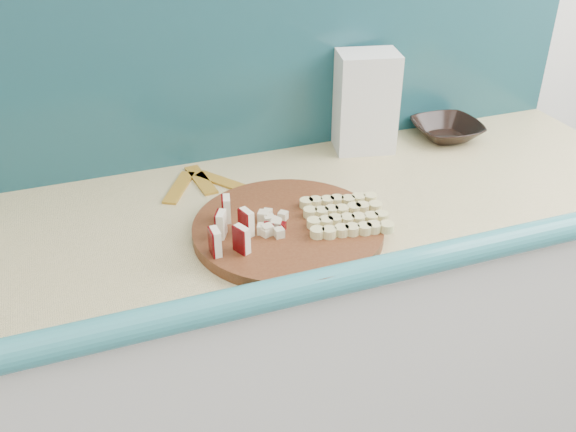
# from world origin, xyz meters

# --- Properties ---
(kitchen_counter) EXTENTS (2.20, 0.63, 0.91)m
(kitchen_counter) POSITION_xyz_m (0.10, 1.50, 0.46)
(kitchen_counter) COLOR white
(kitchen_counter) RESTS_ON ground
(backsplash) EXTENTS (2.20, 0.02, 0.50)m
(backsplash) POSITION_xyz_m (0.10, 1.79, 1.16)
(backsplash) COLOR teal
(backsplash) RESTS_ON kitchen_counter
(cutting_board) EXTENTS (0.46, 0.46, 0.02)m
(cutting_board) POSITION_xyz_m (0.25, 1.38, 0.92)
(cutting_board) COLOR #49210F
(cutting_board) RESTS_ON kitchen_counter
(apple_wedges) EXTENTS (0.10, 0.16, 0.05)m
(apple_wedges) POSITION_xyz_m (0.13, 1.37, 0.96)
(apple_wedges) COLOR #F6E8C5
(apple_wedges) RESTS_ON cutting_board
(apple_chunks) EXTENTS (0.07, 0.06, 0.02)m
(apple_chunks) POSITION_xyz_m (0.23, 1.39, 0.94)
(apple_chunks) COLOR beige
(apple_chunks) RESTS_ON cutting_board
(banana_slices) EXTENTS (0.19, 0.17, 0.02)m
(banana_slices) POSITION_xyz_m (0.37, 1.36, 0.94)
(banana_slices) COLOR #DACE85
(banana_slices) RESTS_ON cutting_board
(brown_bowl) EXTENTS (0.19, 0.19, 0.04)m
(brown_bowl) POSITION_xyz_m (0.83, 1.69, 0.93)
(brown_bowl) COLOR black
(brown_bowl) RESTS_ON kitchen_counter
(flour_bag) EXTENTS (0.17, 0.14, 0.26)m
(flour_bag) POSITION_xyz_m (0.59, 1.71, 1.04)
(flour_bag) COLOR silver
(flour_bag) RESTS_ON kitchen_counter
(banana_peel) EXTENTS (0.22, 0.18, 0.01)m
(banana_peel) POSITION_xyz_m (0.14, 1.66, 0.91)
(banana_peel) COLOR gold
(banana_peel) RESTS_ON kitchen_counter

